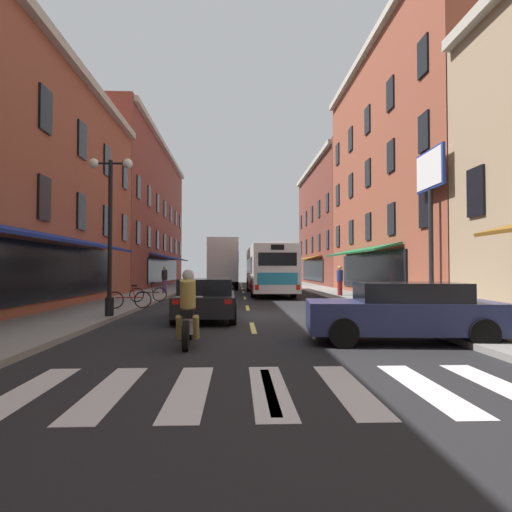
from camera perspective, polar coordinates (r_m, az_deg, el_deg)
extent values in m
cube|color=black|center=(16.34, -0.84, -7.71)|extent=(34.80, 80.00, 0.10)
cube|color=#DBCC4C|center=(6.47, 1.72, -16.58)|extent=(0.14, 2.40, 0.01)
cube|color=#DBCC4C|center=(12.86, -0.40, -9.11)|extent=(0.14, 2.40, 0.01)
cube|color=#DBCC4C|center=(19.32, -1.09, -6.61)|extent=(0.14, 2.40, 0.01)
cube|color=#DBCC4C|center=(25.80, -1.43, -5.37)|extent=(0.14, 2.40, 0.01)
cube|color=#DBCC4C|center=(32.29, -1.63, -4.62)|extent=(0.14, 2.40, 0.01)
cube|color=#DBCC4C|center=(38.78, -1.77, -4.13)|extent=(0.14, 2.40, 0.01)
cube|color=#DBCC4C|center=(45.27, -1.86, -3.77)|extent=(0.14, 2.40, 0.01)
cube|color=#DBCC4C|center=(51.77, -1.93, -3.51)|extent=(0.14, 2.40, 0.01)
cube|color=silver|center=(7.06, -27.16, -15.13)|extent=(0.50, 2.80, 0.01)
cube|color=silver|center=(6.69, -18.23, -16.00)|extent=(0.50, 2.80, 0.01)
cube|color=silver|center=(6.49, -8.43, -16.52)|extent=(0.50, 2.80, 0.01)
cube|color=silver|center=(6.47, 1.72, -16.58)|extent=(0.50, 2.80, 0.01)
cube|color=silver|center=(6.64, 11.62, -16.16)|extent=(0.50, 2.80, 0.01)
cube|color=silver|center=(6.98, 20.75, -15.36)|extent=(0.50, 2.80, 0.01)
cube|color=silver|center=(7.47, 28.78, -14.35)|extent=(0.50, 2.80, 0.01)
cube|color=gray|center=(17.20, -21.04, -6.89)|extent=(3.00, 80.00, 0.14)
cube|color=gray|center=(17.51, 18.99, -6.82)|extent=(3.00, 80.00, 0.14)
cube|color=#B2AD9E|center=(19.64, -24.96, 24.66)|extent=(0.44, 26.07, 0.40)
cube|color=black|center=(17.65, -25.49, -1.89)|extent=(0.10, 16.00, 2.10)
cube|color=navy|center=(17.42, -23.29, 2.03)|extent=(1.38, 14.93, 0.44)
cube|color=black|center=(17.83, -25.38, 6.65)|extent=(0.10, 1.00, 1.60)
cube|color=black|center=(21.36, -21.38, 5.25)|extent=(0.10, 1.00, 1.60)
cube|color=black|center=(24.97, -18.53, 4.24)|extent=(0.10, 1.00, 1.60)
cube|color=black|center=(28.63, -16.41, 3.47)|extent=(0.10, 1.00, 1.60)
cube|color=black|center=(18.55, -25.25, 16.48)|extent=(0.10, 1.00, 1.60)
cube|color=black|center=(21.97, -21.29, 13.57)|extent=(0.10, 1.00, 1.60)
cube|color=black|center=(25.49, -18.46, 11.41)|extent=(0.10, 1.00, 1.60)
cube|color=black|center=(29.09, -16.36, 9.76)|extent=(0.10, 1.00, 1.60)
cube|color=brown|center=(44.57, -16.70, 4.93)|extent=(8.00, 26.57, 13.47)
cube|color=#B2AD9E|center=(44.93, -11.42, 13.13)|extent=(0.44, 26.07, 0.40)
cube|color=black|center=(43.46, -11.58, -1.79)|extent=(0.10, 16.00, 2.10)
cube|color=navy|center=(43.37, -10.65, -0.21)|extent=(1.38, 14.93, 0.44)
cube|color=black|center=(32.33, -14.78, 2.88)|extent=(0.10, 1.00, 1.60)
cube|color=black|center=(36.05, -13.49, 2.40)|extent=(0.10, 1.00, 1.60)
cube|color=black|center=(39.78, -12.43, 2.02)|extent=(0.10, 1.00, 1.60)
cube|color=black|center=(43.53, -11.56, 1.70)|extent=(0.10, 1.00, 1.60)
cube|color=black|center=(47.29, -10.83, 1.43)|extent=(0.10, 1.00, 1.60)
cube|color=black|center=(51.06, -10.21, 1.20)|extent=(0.10, 1.00, 1.60)
cube|color=black|center=(54.83, -9.67, 1.00)|extent=(0.10, 1.00, 1.60)
cube|color=black|center=(32.73, -14.74, 8.47)|extent=(0.10, 1.00, 1.60)
cube|color=black|center=(36.41, -13.45, 7.43)|extent=(0.10, 1.00, 1.60)
cube|color=black|center=(40.11, -12.40, 6.59)|extent=(0.10, 1.00, 1.60)
cube|color=black|center=(43.84, -11.54, 5.88)|extent=(0.10, 1.00, 1.60)
cube|color=black|center=(47.57, -10.81, 5.28)|extent=(0.10, 1.00, 1.60)
cube|color=black|center=(51.32, -10.19, 4.77)|extent=(0.10, 1.00, 1.60)
cube|color=black|center=(55.07, -9.65, 4.33)|extent=(0.10, 1.00, 1.60)
cube|color=black|center=(16.44, 26.21, 7.36)|extent=(0.10, 1.00, 1.60)
cube|color=brown|center=(29.39, 21.76, 10.07)|extent=(8.00, 19.90, 15.17)
cube|color=#B2AD9E|center=(30.36, 13.84, 24.06)|extent=(0.44, 19.40, 0.40)
cube|color=black|center=(27.38, 14.16, -1.87)|extent=(0.10, 12.00, 2.10)
cube|color=#1E6638|center=(27.21, 12.70, 0.65)|extent=(1.38, 11.20, 0.44)
cube|color=black|center=(20.00, 20.69, 5.71)|extent=(0.10, 1.00, 1.60)
cube|color=black|center=(23.71, 16.88, 4.53)|extent=(0.10, 1.00, 1.60)
cube|color=black|center=(27.49, 14.12, 3.66)|extent=(0.10, 1.00, 1.60)
cube|color=black|center=(31.33, 12.03, 3.00)|extent=(0.10, 1.00, 1.60)
cube|color=black|center=(35.21, 10.40, 2.48)|extent=(0.10, 1.00, 1.60)
cube|color=black|center=(20.65, 20.59, 14.55)|extent=(0.10, 1.00, 1.60)
cube|color=black|center=(24.26, 16.81, 12.07)|extent=(0.10, 1.00, 1.60)
cube|color=black|center=(27.97, 14.07, 10.21)|extent=(0.10, 1.00, 1.60)
cube|color=black|center=(31.75, 11.99, 8.77)|extent=(0.10, 1.00, 1.60)
cube|color=black|center=(35.58, 10.38, 7.63)|extent=(0.10, 1.00, 1.60)
cube|color=black|center=(21.76, 20.50, 22.67)|extent=(0.10, 1.00, 1.60)
cube|color=black|center=(25.21, 16.75, 19.15)|extent=(0.10, 1.00, 1.60)
cube|color=black|center=(28.80, 14.02, 16.45)|extent=(0.10, 1.00, 1.60)
cube|color=black|center=(32.48, 11.96, 14.33)|extent=(0.10, 1.00, 1.60)
cube|color=black|center=(36.24, 10.35, 12.63)|extent=(0.10, 1.00, 1.60)
cube|color=brown|center=(47.96, 11.92, 3.92)|extent=(8.00, 19.90, 12.62)
cube|color=#B2AD9E|center=(48.07, 7.04, 11.09)|extent=(0.44, 19.40, 0.40)
cube|color=black|center=(46.89, 7.16, -1.80)|extent=(0.10, 12.00, 2.10)
cube|color=brown|center=(46.79, 6.30, -0.33)|extent=(1.38, 11.20, 0.44)
cube|color=black|center=(39.11, 9.10, 2.06)|extent=(0.10, 1.00, 1.60)
cube|color=black|center=(43.03, 8.04, 1.72)|extent=(0.10, 1.00, 1.60)
cube|color=black|center=(46.96, 7.15, 1.44)|extent=(0.10, 1.00, 1.60)
cube|color=black|center=(50.91, 6.40, 1.19)|extent=(0.10, 1.00, 1.60)
cube|color=black|center=(54.86, 5.76, 0.99)|extent=(0.10, 1.00, 1.60)
cube|color=black|center=(39.45, 9.08, 6.71)|extent=(0.10, 1.00, 1.60)
cube|color=black|center=(43.34, 8.02, 5.95)|extent=(0.10, 1.00, 1.60)
cube|color=black|center=(47.24, 7.14, 5.31)|extent=(0.10, 1.00, 1.60)
cube|color=black|center=(51.17, 6.39, 4.77)|extent=(0.10, 1.00, 1.60)
cube|color=black|center=(55.10, 5.75, 4.31)|extent=(0.10, 1.00, 1.60)
cylinder|color=black|center=(18.56, 21.41, 0.97)|extent=(0.18, 0.18, 4.69)
cylinder|color=black|center=(18.60, 21.48, -5.90)|extent=(0.40, 0.40, 0.24)
cube|color=navy|center=(18.94, 21.31, 10.20)|extent=(0.10, 2.36, 1.55)
cube|color=silver|center=(18.92, 21.14, 10.22)|extent=(0.04, 2.20, 1.39)
cube|color=silver|center=(18.97, 21.48, 10.19)|extent=(0.04, 2.20, 1.39)
cube|color=silver|center=(29.47, 1.63, -1.61)|extent=(2.66, 11.67, 2.69)
cube|color=silver|center=(29.51, 1.63, 1.12)|extent=(2.45, 10.47, 0.16)
cube|color=black|center=(29.77, 1.58, -1.25)|extent=(2.68, 9.27, 0.96)
cube|color=maroon|center=(29.49, 1.63, -3.74)|extent=(2.69, 11.27, 0.36)
cube|color=black|center=(35.24, 0.87, -1.31)|extent=(2.25, 0.14, 1.10)
cube|color=black|center=(23.72, 2.75, -0.40)|extent=(2.05, 0.14, 0.70)
cube|color=teal|center=(23.71, 2.76, -2.90)|extent=(2.15, 0.12, 0.64)
cube|color=black|center=(23.73, 2.75, 1.13)|extent=(0.70, 0.11, 0.28)
cube|color=red|center=(23.63, 0.11, -4.02)|extent=(0.20, 0.08, 0.28)
cube|color=red|center=(23.85, 5.39, -3.99)|extent=(0.20, 0.08, 0.28)
cylinder|color=black|center=(33.24, -0.92, -3.68)|extent=(0.31, 1.00, 1.00)
cylinder|color=black|center=(33.41, 3.12, -3.67)|extent=(0.31, 1.00, 1.00)
cylinder|color=black|center=(26.11, -0.36, -4.23)|extent=(0.31, 1.00, 1.00)
cylinder|color=black|center=(26.32, 4.77, -4.21)|extent=(0.31, 1.00, 1.00)
cube|color=white|center=(39.39, -4.28, -1.84)|extent=(2.37, 2.14, 2.40)
cube|color=black|center=(40.39, -4.28, -0.63)|extent=(2.00, 0.16, 0.80)
cube|color=white|center=(36.11, -4.27, -0.51)|extent=(2.55, 4.58, 3.40)
cube|color=#196633|center=(36.13, -2.34, -0.24)|extent=(0.15, 2.71, 0.90)
cube|color=black|center=(37.15, -4.28, -3.39)|extent=(2.10, 6.24, 0.24)
cylinder|color=black|center=(39.22, -5.89, -3.44)|extent=(0.31, 0.91, 0.90)
cylinder|color=black|center=(39.23, -2.67, -3.45)|extent=(0.31, 0.91, 0.90)
cylinder|color=black|center=(35.46, -6.06, -3.63)|extent=(0.31, 0.91, 0.90)
cylinder|color=black|center=(35.46, -2.50, -3.64)|extent=(0.31, 0.91, 0.90)
cube|color=navy|center=(10.81, 18.12, -7.34)|extent=(4.44, 2.19, 0.69)
cube|color=black|center=(10.82, 18.97, -4.44)|extent=(2.46, 1.83, 0.46)
cube|color=red|center=(12.16, 27.00, -5.44)|extent=(0.08, 0.20, 0.14)
cylinder|color=black|center=(9.75, 11.09, -9.59)|extent=(0.66, 0.28, 0.64)
cylinder|color=black|center=(11.39, 9.93, -8.45)|extent=(0.66, 0.28, 0.64)
cylinder|color=black|center=(10.53, 27.02, -8.85)|extent=(0.66, 0.28, 0.64)
cylinder|color=black|center=(12.07, 23.80, -7.95)|extent=(0.66, 0.28, 0.64)
cube|color=black|center=(15.04, -6.31, -5.96)|extent=(1.88, 4.56, 0.60)
cube|color=black|center=(14.83, -6.34, -3.93)|extent=(1.70, 2.47, 0.54)
cube|color=red|center=(12.86, -10.18, -5.78)|extent=(0.20, 0.06, 0.14)
cube|color=red|center=(12.76, -3.57, -5.83)|extent=(0.20, 0.06, 0.14)
cylinder|color=black|center=(16.69, -8.99, -6.29)|extent=(0.23, 0.64, 0.64)
cylinder|color=black|center=(16.60, -2.98, -6.33)|extent=(0.23, 0.64, 0.64)
cylinder|color=black|center=(13.58, -10.38, -7.34)|extent=(0.23, 0.64, 0.64)
cylinder|color=black|center=(13.47, -2.98, -7.41)|extent=(0.23, 0.64, 0.64)
cube|color=#515154|center=(46.74, -4.09, -2.99)|extent=(1.91, 4.75, 0.69)
cube|color=black|center=(46.54, -4.09, -2.28)|extent=(1.73, 2.57, 0.55)
cube|color=red|center=(44.41, -5.12, -2.75)|extent=(0.20, 0.06, 0.14)
cube|color=red|center=(44.38, -3.18, -2.75)|extent=(0.20, 0.06, 0.14)
cylinder|color=black|center=(48.43, -5.10, -3.26)|extent=(0.23, 0.64, 0.64)
cylinder|color=black|center=(48.40, -3.01, -3.26)|extent=(0.23, 0.64, 0.64)
cylinder|color=black|center=(45.11, -5.26, -3.37)|extent=(0.23, 0.64, 0.64)
cylinder|color=black|center=(45.07, -3.01, -3.38)|extent=(0.23, 0.64, 0.64)
cylinder|color=black|center=(10.80, -8.40, -8.88)|extent=(0.13, 0.62, 0.62)
cylinder|color=black|center=(9.37, -8.95, -9.99)|extent=(0.15, 0.62, 0.62)
cylinder|color=#B2B2B7|center=(10.65, -8.44, -7.36)|extent=(0.08, 0.33, 0.68)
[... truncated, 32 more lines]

